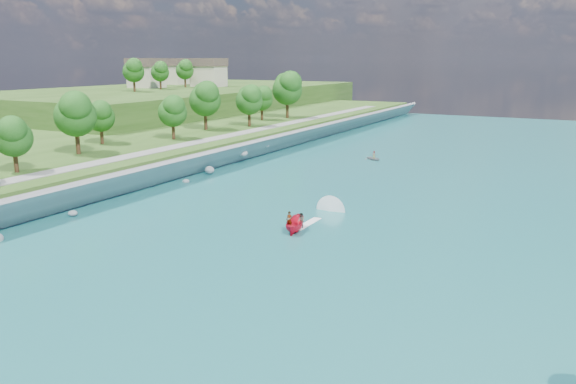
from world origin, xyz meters
The scene contains 10 objects.
ground centered at (0.00, 0.00, 0.00)m, with size 260.00×260.00×0.00m, color #2D5119.
river_water centered at (0.00, 20.00, 0.05)m, with size 55.00×240.00×0.10m, color #1B6468.
berm_west centered at (-50.00, 20.00, 1.75)m, with size 45.00×240.00×3.50m, color #2D5119.
ridge_west centered at (-82.50, 95.00, 4.50)m, with size 60.00×120.00×9.00m, color #2D5119.
riprap_bank centered at (-25.84, 18.95, 1.79)m, with size 4.63×236.00×4.24m.
riverside_path centered at (-32.50, 20.00, 3.55)m, with size 3.00×200.00×0.10m, color gray.
ridge_houses centered at (-88.67, 100.00, 13.31)m, with size 29.50×29.50×8.40m.
trees_ridge centered at (-80.40, 87.70, 13.70)m, with size 9.97×39.07×9.73m.
motorboat centered at (-0.01, 10.84, 0.76)m, with size 3.60×18.93×2.12m.
raft centered at (-7.14, 52.39, 0.47)m, with size 3.90×3.71×1.56m.
Camera 1 is at (25.14, -38.94, 17.07)m, focal length 35.00 mm.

